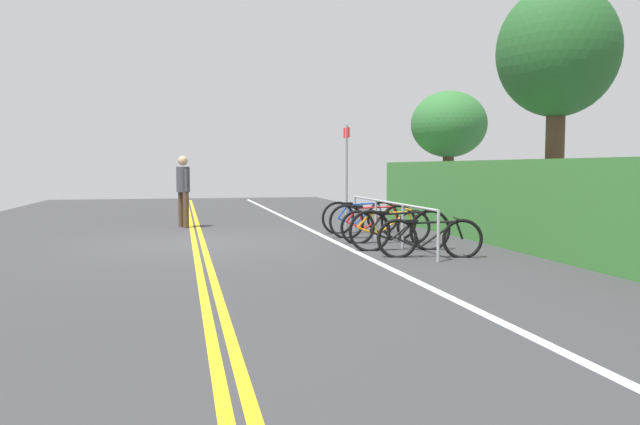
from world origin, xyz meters
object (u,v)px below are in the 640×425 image
Objects in this scene: bicycle_0 at (360,217)px; tree_mid at (557,54)px; bicycle_1 at (372,221)px; tree_near_left at (449,126)px; pedestrian at (183,186)px; sign_post_near at (346,167)px; bicycle_2 at (386,226)px; bicycle_4 at (430,238)px; bike_rack at (388,212)px; bicycle_3 at (400,230)px.

tree_mid is (2.40, 3.19, 3.26)m from bicycle_0.
tree_near_left reaches higher than bicycle_1.
pedestrian reaches higher than bicycle_0.
sign_post_near reaches higher than bicycle_0.
bicycle_2 is 1.97m from bicycle_4.
sign_post_near is (-2.93, 0.01, 1.14)m from bicycle_2.
pedestrian is at bearing -137.06° from bicycle_2.
sign_post_near is at bearing 179.81° from bicycle_2.
bicycle_2 is (-0.07, -0.03, -0.28)m from bike_rack.
pedestrian is (-5.10, -3.68, 0.64)m from bicycle_3.
bicycle_0 is 5.15m from tree_mid.
bicycle_3 is 1.05× the size of pedestrian.
bicycle_1 is (-0.88, -0.05, -0.26)m from bike_rack.
bike_rack is 1.94m from bicycle_0.
bicycle_3 is at bearing -7.30° from bike_rack.
bicycle_1 is 0.93× the size of bicycle_3.
bicycle_1 is 0.35× the size of tree_mid.
bicycle_0 is at bearing 177.00° from bicycle_1.
tree_near_left is at bearing 153.55° from bicycle_4.
tree_near_left is 5.37m from tree_mid.
bicycle_1 reaches higher than bicycle_2.
bike_rack is 2.71× the size of bicycle_2.
bike_rack is 0.29m from bicycle_2.
bicycle_0 is 0.96× the size of bicycle_3.
bicycle_1 is 0.81m from bicycle_2.
sign_post_near is (-3.00, -0.02, 0.86)m from bike_rack.
sign_post_near is at bearing 73.54° from pedestrian.
bike_rack is 4.42m from tree_mid.
tree_near_left is (-1.79, 3.40, 1.14)m from sign_post_near.
tree_near_left reaches higher than bicycle_3.
bike_rack is 2.75× the size of pedestrian.
bicycle_1 is (1.04, -0.05, -0.00)m from bicycle_0.
bicycle_0 is 0.49× the size of tree_near_left.
tree_near_left is at bearing 130.44° from bicycle_0.
sign_post_near reaches higher than bicycle_2.
bicycle_3 is 4.68m from tree_mid.
pedestrian reaches higher than bicycle_1.
bike_rack is at bearing 0.46° from sign_post_near.
tree_near_left reaches higher than bicycle_4.
bicycle_2 is 4.65m from tree_mid.
bicycle_0 is 4.96m from tree_near_left.
bicycle_3 is 1.09× the size of bicycle_4.
bicycle_0 is at bearing -126.89° from tree_mid.
bicycle_3 is (1.86, -0.08, 0.01)m from bicycle_1.
bicycle_4 is at bearing 2.38° from bicycle_2.
tree_mid is (-0.50, 3.33, 3.25)m from bicycle_3.
sign_post_near is at bearing -179.16° from bicycle_4.
bicycle_4 is (3.82, 0.04, -0.04)m from bicycle_0.
bicycle_1 is at bearing -41.21° from tree_near_left.
pedestrian reaches higher than bike_rack.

